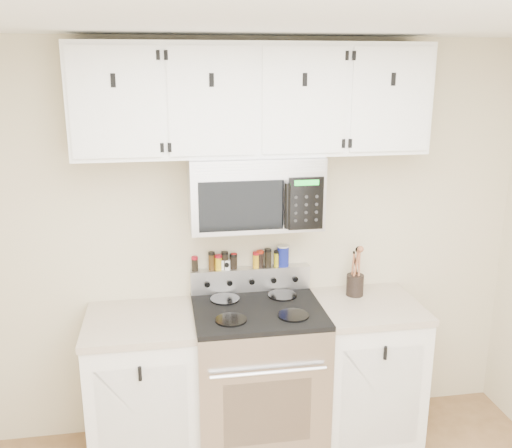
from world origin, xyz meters
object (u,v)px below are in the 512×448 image
Objects in this scene: range at (258,377)px; salt_canister at (283,256)px; microwave at (254,191)px; utensil_crock at (355,283)px.

range is 8.08× the size of salt_canister.
range is at bearing -126.71° from salt_canister.
utensil_crock is at bearing 2.66° from microwave.
utensil_crock is 2.33× the size of salt_canister.
microwave is at bearing 89.77° from range.
range is at bearing -90.23° from microwave.
salt_canister is (0.21, 0.16, -0.46)m from microwave.
salt_canister is at bearing 36.53° from microwave.
salt_canister is (0.21, 0.28, 0.68)m from range.
microwave is 5.59× the size of salt_canister.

